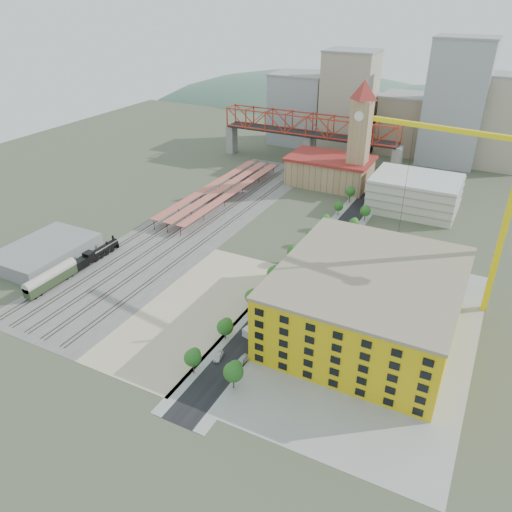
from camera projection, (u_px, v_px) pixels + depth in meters
The scene contains 33 objects.
ground at pixel (259, 263), 166.86m from camera, with size 400.00×400.00×0.00m, color #474C38.
ballast_strip at pixel (197, 223), 194.95m from camera, with size 36.00×165.00×0.06m, color #605E59.
dirt_lot at pixel (197, 308), 143.87m from camera, with size 28.00×67.00×0.06m, color tan.
street_asphalt at pixel (320, 255), 172.12m from camera, with size 12.00×170.00×0.06m, color black.
sidewalk_west at pixel (305, 251), 174.34m from camera, with size 3.00×170.00×0.04m, color gray.
sidewalk_east at pixel (335, 258), 169.92m from camera, with size 3.00×170.00×0.04m, color gray.
construction_pad at pixel (375, 334), 133.16m from camera, with size 50.00×90.00×0.06m, color gray.
rail_tracks at pixel (193, 222), 195.62m from camera, with size 26.56×160.00×0.18m.
platform_canopies at pixel (222, 189), 216.52m from camera, with size 16.00×80.00×4.12m.
station_hall at pixel (330, 170), 229.66m from camera, with size 38.00×24.00×13.10m.
clock_tower at pixel (361, 127), 212.31m from camera, with size 12.00×12.00×52.00m.
parking_garage at pixel (415, 193), 203.67m from camera, with size 34.00×26.00×14.00m, color silver.
truss_bridge at pixel (309, 128), 249.79m from camera, with size 94.00×9.60×25.60m.
construction_building at pixel (368, 302), 129.87m from camera, with size 44.60×50.60×18.80m.
warehouse at pixel (45, 252), 168.75m from camera, with size 22.00×32.00×5.00m, color gray.
street_trees at pixel (309, 268), 164.33m from camera, with size 15.40×124.40×8.00m.
skyline at pixel (393, 112), 263.98m from camera, with size 133.00×46.00×60.00m.
distant_hills at pixel (461, 219), 389.70m from camera, with size 647.00×264.00×227.00m.
locomotive at pixel (97, 254), 168.27m from camera, with size 2.90×22.37×5.59m.
coach at pixel (51, 278), 152.46m from camera, with size 3.21×18.64×5.85m.
tower_crane at pixel (498, 191), 128.29m from camera, with size 53.42×9.57×57.34m.
site_trailer_a at pixel (256, 327), 133.99m from camera, with size 2.31×8.77×2.40m, color silver.
site_trailer_b at pixel (267, 314), 139.13m from camera, with size 2.38×9.06×2.48m, color silver.
site_trailer_c at pixel (277, 302), 144.55m from camera, with size 2.38×9.03×2.47m, color silver.
site_trailer_d at pixel (291, 286), 152.08m from camera, with size 2.37×9.01×2.47m, color silver.
car_0 at pixel (218, 356), 124.04m from camera, with size 1.67×4.16×1.42m, color white.
car_1 at pixel (270, 298), 147.14m from camera, with size 1.69×4.84×1.60m, color gray.
car_2 at pixel (288, 278), 156.96m from camera, with size 2.54×5.51×1.53m, color black.
car_3 at pixel (325, 236), 183.06m from camera, with size 1.95×4.80×1.39m, color navy.
car_4 at pixel (242, 360), 122.62m from camera, with size 1.85×4.60×1.57m, color silver.
car_5 at pixel (303, 286), 152.96m from camera, with size 1.59×4.57×1.50m, color #AAABB0.
car_6 at pixel (326, 258), 168.74m from camera, with size 2.21×4.79×1.33m, color black.
car_7 at pixel (337, 244), 177.76m from camera, with size 1.83×4.49×1.30m, color navy.
Camera 1 is at (65.66, -129.58, 82.13)m, focal length 35.00 mm.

